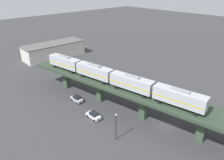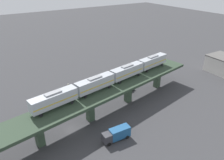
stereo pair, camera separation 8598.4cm
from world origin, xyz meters
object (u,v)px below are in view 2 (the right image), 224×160
Objects in this scene: subway_train at (112,77)px; street_lamp at (69,92)px; delivery_truck at (117,134)px; street_car_white at (100,94)px; street_car_silver at (128,88)px.

street_lamp is at bearing -129.74° from subway_train.
street_lamp reaches higher than delivery_truck.
delivery_truck is at bearing -19.05° from street_car_white.
delivery_truck is (20.65, -7.13, 0.82)m from street_car_white.
street_car_silver is at bearing 79.43° from street_car_white.
street_lamp is at bearing -172.42° from delivery_truck.
street_car_silver is 25.69m from delivery_truck.
subway_train is at bearing 50.26° from street_lamp.
street_car_silver is (1.95, 10.46, 0.00)m from street_car_white.
street_lamp is (-22.30, -2.97, 2.35)m from delivery_truck.
street_car_white is 10.64m from street_car_silver.
subway_train is 7.15× the size of street_lamp.
subway_train is at bearing -63.32° from street_car_silver.
street_car_white is 0.64× the size of street_lamp.
street_car_white is 10.71m from street_lamp.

